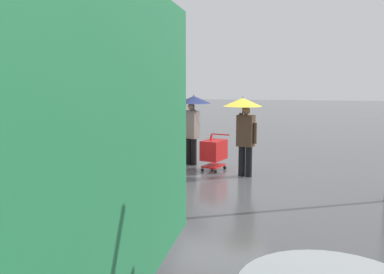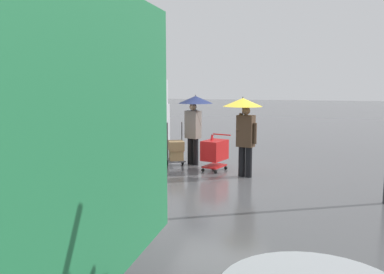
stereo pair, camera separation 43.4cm
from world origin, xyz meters
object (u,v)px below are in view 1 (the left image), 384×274
object	(u,v)px
pedestrian_pink_side	(244,118)
pedestrian_black_side	(193,113)
shopping_cart_vendor	(214,151)
hand_dolly_boxes	(175,151)
cargo_van_parked_right	(112,127)

from	to	relation	value
pedestrian_pink_side	pedestrian_black_side	world-z (taller)	same
pedestrian_black_side	shopping_cart_vendor	bearing A→B (deg)	138.23
hand_dolly_boxes	cargo_van_parked_right	bearing A→B (deg)	6.31
hand_dolly_boxes	pedestrian_black_side	distance (m)	1.27
cargo_van_parked_right	hand_dolly_boxes	xyz separation A→B (m)	(-1.89, -0.21, -0.68)
shopping_cart_vendor	cargo_van_parked_right	bearing A→B (deg)	0.18
cargo_van_parked_right	pedestrian_black_side	distance (m)	2.47
pedestrian_black_side	pedestrian_pink_side	bearing A→B (deg)	144.06
cargo_van_parked_right	hand_dolly_boxes	size ratio (longest dim) A/B	4.10
shopping_cart_vendor	pedestrian_black_side	bearing A→B (deg)	-41.77
hand_dolly_boxes	pedestrian_pink_side	xyz separation A→B (m)	(-2.09, 0.72, 1.09)
hand_dolly_boxes	pedestrian_pink_side	world-z (taller)	pedestrian_pink_side
pedestrian_pink_side	cargo_van_parked_right	bearing A→B (deg)	-7.24
shopping_cart_vendor	pedestrian_black_side	size ratio (longest dim) A/B	0.49
hand_dolly_boxes	pedestrian_black_side	bearing A→B (deg)	-132.55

